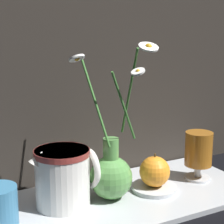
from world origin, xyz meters
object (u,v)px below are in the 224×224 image
vase_with_flowers (111,172)px  orange_fruit (155,171)px  ceramic_pitcher (64,175)px  tea_glass (198,151)px

vase_with_flowers → orange_fruit: 0.11m
vase_with_flowers → ceramic_pitcher: size_ratio=2.42×
tea_glass → orange_fruit: tea_glass is taller
ceramic_pitcher → tea_glass: size_ratio=1.17×
tea_glass → orange_fruit: bearing=-176.7°
ceramic_pitcher → orange_fruit: size_ratio=1.78×
ceramic_pitcher → orange_fruit: ceramic_pitcher is taller
ceramic_pitcher → orange_fruit: (0.22, -0.03, -0.02)m
vase_with_flowers → orange_fruit: vase_with_flowers is taller
tea_glass → ceramic_pitcher: bearing=176.9°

